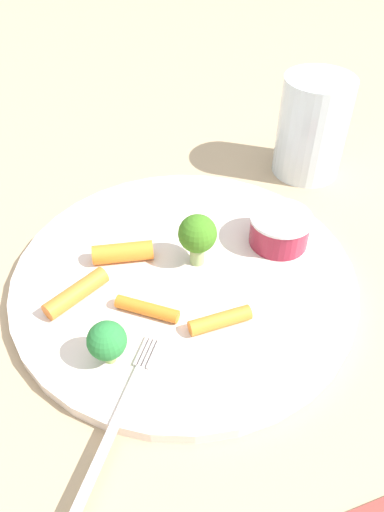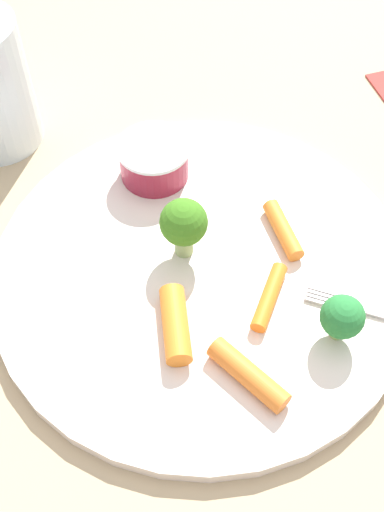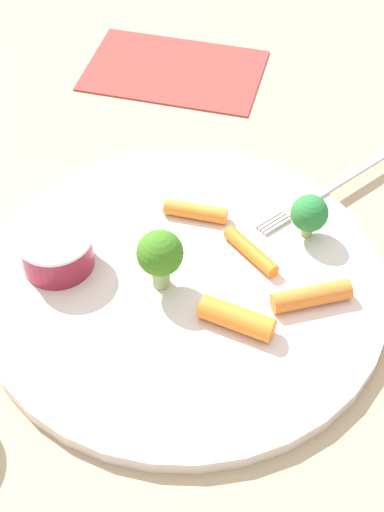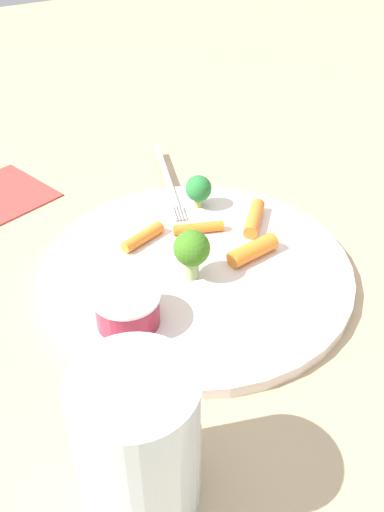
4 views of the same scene
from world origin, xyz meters
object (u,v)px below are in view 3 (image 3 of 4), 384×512
Objects in this scene: broccoli_floret_0 at (309,214)px; napkin at (174,70)px; carrot_stick_2 at (237,318)px; plate at (184,284)px; broccoli_floret_1 at (160,255)px; sauce_cup at (56,250)px; carrot_stick_0 at (251,251)px; carrot_stick_1 at (196,211)px; carrot_stick_3 at (311,296)px; fork at (338,183)px.

napkin is at bearing 144.51° from broccoli_floret_0.
broccoli_floret_0 is 0.11m from carrot_stick_2.
plate reaches higher than napkin.
sauce_cup is at bearing -164.09° from broccoli_floret_1.
sauce_cup is at bearing -146.83° from carrot_stick_0.
carrot_stick_2 is at bearing -19.62° from plate.
napkin is (-0.15, 0.26, -0.04)m from broccoli_floret_1.
broccoli_floret_1 is 0.99× the size of carrot_stick_1.
carrot_stick_3 is (0.03, -0.06, -0.02)m from broccoli_floret_0.
carrot_stick_1 reaches higher than napkin.
carrot_stick_1 is at bearing -54.33° from napkin.
broccoli_floret_0 is 0.09m from carrot_stick_1.
carrot_stick_0 is 0.31× the size of fork.
carrot_stick_0 is (-0.03, -0.04, -0.02)m from broccoli_floret_0.
napkin is at bearing 119.27° from broccoli_floret_1.
carrot_stick_1 reaches higher than fork.
carrot_stick_3 is (0.12, -0.04, 0.00)m from carrot_stick_1.
fork is at bearing 91.32° from broccoli_floret_0.
plate is at bearing -123.98° from broccoli_floret_0.
plate is 0.04m from broccoli_floret_1.
plate is 0.17m from fork.
carrot_stick_2 is (0.07, -0.01, -0.02)m from broccoli_floret_1.
sauce_cup is 0.20m from broccoli_floret_0.
broccoli_floret_0 is at bearing 17.63° from carrot_stick_1.
carrot_stick_1 is 0.23m from napkin.
broccoli_floret_1 reaches higher than plate.
broccoli_floret_0 is at bearing 54.46° from broccoli_floret_1.
carrot_stick_0 is at bearing 33.17° from sauce_cup.
sauce_cup reaches higher than napkin.
carrot_stick_2 is at bearing -91.23° from fork.
carrot_stick_2 is at bearing -92.80° from broccoli_floret_0.
fork is at bearing 51.85° from sauce_cup.
carrot_stick_1 is 0.29× the size of napkin.
sauce_cup is (-0.09, -0.04, 0.02)m from plate.
plate is 0.10m from carrot_stick_3.
carrot_stick_0 is at bearing 162.06° from carrot_stick_3.
carrot_stick_2 is 0.06m from carrot_stick_3.
carrot_stick_1 is 0.13m from fork.
carrot_stick_2 is 0.18m from fork.
sauce_cup is at bearing -158.99° from plate.
carrot_stick_1 is at bearing 112.68° from plate.
sauce_cup is 0.33× the size of fork.
plate is 1.75× the size of fork.
fork is at bearing 88.77° from carrot_stick_2.
carrot_stick_2 is (0.15, 0.02, -0.01)m from sauce_cup.
carrot_stick_3 is at bearing -16.62° from carrot_stick_1.
carrot_stick_2 is (0.08, -0.08, 0.00)m from carrot_stick_1.
broccoli_floret_1 is at bearing -134.95° from plate.
plate is at bearing -163.79° from carrot_stick_3.
broccoli_floret_1 reaches higher than fork.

